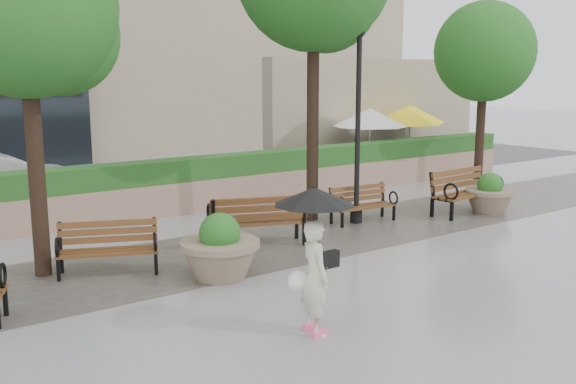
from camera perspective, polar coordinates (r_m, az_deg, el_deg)
ground at (r=11.14m, az=8.21°, el=-7.71°), size 100.00×100.00×0.00m
cobble_strip at (r=13.35m, az=-0.82°, el=-4.51°), size 28.00×3.20×0.01m
hedge_wall at (r=16.57m, az=-8.85°, el=0.64°), size 24.00×0.80×1.35m
cafe_wall at (r=24.43m, az=7.97°, el=6.95°), size 10.00×0.60×4.00m
cafe_hedge at (r=22.69m, az=10.82°, el=2.66°), size 8.00×0.50×0.90m
asphalt_street at (r=20.27m, az=-14.00°, el=0.34°), size 40.00×7.00×0.00m
bench_1 at (r=11.67m, az=-15.67°, el=-5.78°), size 1.81×1.29×0.91m
bench_2 at (r=13.09m, az=-2.80°, el=-3.44°), size 2.09×1.42×1.05m
bench_3 at (r=15.21m, az=6.67°, el=-1.76°), size 1.64×0.79×0.85m
bench_4 at (r=16.65m, az=15.46°, el=-0.75°), size 2.10×0.97×1.10m
planter_left at (r=11.04m, az=-6.06°, el=-5.40°), size 1.37×1.37×1.14m
planter_right at (r=16.92m, az=17.46°, el=-0.43°), size 1.22×1.22×1.02m
lamppost at (r=14.86m, az=6.21°, el=4.76°), size 0.28×0.28×4.50m
tree_0 at (r=11.68m, az=-21.68°, el=14.43°), size 3.15×3.00×6.04m
tree_2 at (r=21.36m, az=17.14°, el=11.52°), size 3.23×3.10×5.68m
patio_umb_white at (r=21.94m, az=7.31°, el=6.55°), size 2.50×2.50×2.30m
patio_umb_yellow_a at (r=23.23m, az=10.49°, el=6.67°), size 2.50×2.50×2.30m
patio_umb_yellow_b at (r=24.22m, az=10.85°, el=6.81°), size 2.50×2.50×2.30m
car_right at (r=18.57m, az=-24.23°, el=0.99°), size 4.23×1.48×1.39m
pedestrian at (r=8.54m, az=2.36°, el=-4.79°), size 1.08×1.08×1.99m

